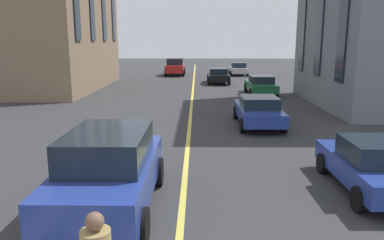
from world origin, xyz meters
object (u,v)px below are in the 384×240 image
(car_silver_far, at_px, (238,69))
(car_blue_near, at_px, (373,165))
(car_blue_trailing, at_px, (258,111))
(car_blue_parked_a, at_px, (109,170))
(car_red_parked_b, at_px, (175,66))
(car_black_oncoming, at_px, (218,76))
(car_green_mid, at_px, (261,85))

(car_silver_far, relative_size, car_blue_near, 1.00)
(car_blue_trailing, xyz_separation_m, car_silver_far, (25.34, -1.76, -0.00))
(car_blue_parked_a, bearing_deg, car_blue_trailing, -28.36)
(car_red_parked_b, distance_m, car_silver_far, 7.01)
(car_black_oncoming, height_order, car_blue_near, car_blue_near)
(car_red_parked_b, xyz_separation_m, car_blue_trailing, (-25.22, -5.25, -0.27))
(car_blue_parked_a, bearing_deg, car_black_oncoming, -8.47)
(car_red_parked_b, bearing_deg, car_blue_near, -167.97)
(car_green_mid, bearing_deg, car_blue_parked_a, 160.95)
(car_blue_trailing, distance_m, car_green_mid, 10.24)
(car_red_parked_b, height_order, car_blue_near, car_red_parked_b)
(car_red_parked_b, distance_m, car_blue_near, 33.63)
(car_black_oncoming, height_order, car_green_mid, same)
(car_red_parked_b, xyz_separation_m, car_silver_far, (0.12, -7.01, -0.27))
(car_blue_parked_a, bearing_deg, car_green_mid, -19.05)
(car_blue_parked_a, xyz_separation_m, car_blue_near, (1.22, -6.55, -0.27))
(car_black_oncoming, bearing_deg, car_blue_near, -173.91)
(car_blue_parked_a, xyz_separation_m, car_silver_far, (34.22, -6.55, -0.27))
(car_silver_far, relative_size, car_green_mid, 0.89)
(car_black_oncoming, bearing_deg, car_green_mid, -159.66)
(car_red_parked_b, relative_size, car_blue_parked_a, 1.00)
(car_red_parked_b, bearing_deg, car_blue_parked_a, -179.23)
(car_black_oncoming, xyz_separation_m, car_red_parked_b, (7.96, 4.35, 0.27))
(car_black_oncoming, relative_size, car_red_parked_b, 0.94)
(car_red_parked_b, xyz_separation_m, car_green_mid, (-15.13, -7.01, -0.27))
(car_blue_near, bearing_deg, car_black_oncoming, 6.09)
(car_blue_trailing, relative_size, car_blue_near, 1.13)
(car_green_mid, relative_size, car_blue_near, 1.13)
(car_red_parked_b, xyz_separation_m, car_blue_near, (-32.89, -7.01, -0.27))
(car_red_parked_b, relative_size, car_green_mid, 1.07)
(car_blue_trailing, bearing_deg, car_blue_parked_a, 151.64)
(car_black_oncoming, distance_m, car_blue_trailing, 17.29)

